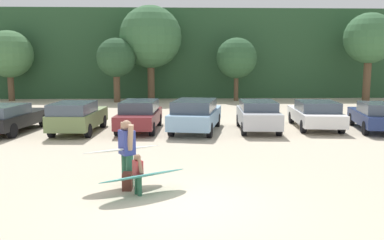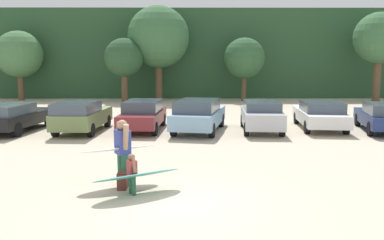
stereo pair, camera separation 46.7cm
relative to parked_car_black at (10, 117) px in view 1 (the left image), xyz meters
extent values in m
plane|color=beige|center=(8.07, -10.01, -0.74)|extent=(120.00, 120.00, 0.00)
cube|color=#284C2D|center=(8.07, 23.84, 3.29)|extent=(108.00, 12.00, 8.05)
cylinder|color=brown|center=(-6.24, 16.08, 0.39)|extent=(0.51, 0.51, 2.27)
sphere|color=#427042|center=(-6.24, 16.08, 3.21)|extent=(3.96, 3.96, 3.96)
cylinder|color=brown|center=(2.92, 14.60, 0.41)|extent=(0.53, 0.53, 2.30)
sphere|color=#284C2D|center=(2.92, 14.60, 2.91)|extent=(3.18, 3.18, 3.18)
cylinder|color=brown|center=(5.64, 16.16, 0.84)|extent=(0.60, 0.60, 3.16)
sphere|color=#38663D|center=(5.64, 16.16, 4.66)|extent=(5.27, 5.27, 5.27)
cylinder|color=brown|center=(12.91, 15.49, 0.33)|extent=(0.39, 0.39, 2.15)
sphere|color=#2D5633|center=(12.91, 15.49, 2.87)|extent=(3.44, 3.44, 3.44)
cylinder|color=brown|center=(23.83, 14.66, 1.00)|extent=(0.62, 0.62, 3.48)
sphere|color=#38663D|center=(23.83, 14.66, 4.51)|extent=(4.17, 4.17, 4.17)
cube|color=black|center=(0.03, 0.25, -0.13)|extent=(2.33, 4.92, 0.57)
cube|color=#3F4C5B|center=(-0.08, -0.67, 0.39)|extent=(1.93, 2.71, 0.47)
cylinder|color=black|center=(-0.59, 1.90, -0.41)|extent=(0.30, 0.68, 0.66)
cylinder|color=black|center=(1.01, 1.71, -0.41)|extent=(0.30, 0.68, 0.66)
cylinder|color=black|center=(0.64, -1.40, -0.41)|extent=(0.30, 0.68, 0.66)
cube|color=#6B7F4C|center=(3.21, 0.04, -0.08)|extent=(2.04, 4.35, 0.70)
cube|color=#3F4C5B|center=(3.16, -0.79, 0.51)|extent=(1.79, 2.56, 0.48)
cylinder|color=black|center=(2.49, 1.49, -0.43)|extent=(0.26, 0.63, 0.62)
cylinder|color=black|center=(4.10, 1.39, -0.43)|extent=(0.26, 0.63, 0.62)
cylinder|color=black|center=(2.32, -1.31, -0.43)|extent=(0.26, 0.63, 0.62)
cylinder|color=black|center=(3.93, -1.41, -0.43)|extent=(0.26, 0.63, 0.62)
cube|color=maroon|center=(6.03, 0.42, -0.12)|extent=(2.03, 4.52, 0.61)
cube|color=#3F4C5B|center=(6.03, 0.47, 0.45)|extent=(1.77, 2.62, 0.53)
cylinder|color=black|center=(5.34, 1.93, -0.43)|extent=(0.26, 0.64, 0.63)
cylinder|color=black|center=(6.91, 1.83, -0.43)|extent=(0.26, 0.64, 0.63)
cylinder|color=black|center=(5.15, -0.98, -0.43)|extent=(0.26, 0.64, 0.63)
cylinder|color=black|center=(6.72, -1.08, -0.43)|extent=(0.26, 0.64, 0.63)
cube|color=#84ADD1|center=(8.76, 0.10, -0.06)|extent=(2.86, 5.09, 0.68)
cube|color=#3F4C5B|center=(8.66, -0.35, 0.54)|extent=(2.29, 3.06, 0.53)
cylinder|color=black|center=(8.24, 1.83, -0.41)|extent=(0.35, 0.70, 0.67)
cylinder|color=black|center=(9.92, 1.47, -0.41)|extent=(0.35, 0.70, 0.67)
cylinder|color=black|center=(7.59, -1.27, -0.41)|extent=(0.35, 0.70, 0.67)
cylinder|color=black|center=(9.27, -1.63, -0.41)|extent=(0.35, 0.70, 0.67)
cube|color=silver|center=(11.74, 0.10, -0.07)|extent=(2.02, 4.24, 0.72)
cube|color=#3F4C5B|center=(11.74, 0.09, 0.50)|extent=(1.77, 2.52, 0.42)
cylinder|color=black|center=(11.05, 1.51, -0.43)|extent=(0.26, 0.63, 0.61)
cylinder|color=black|center=(12.61, 1.40, -0.43)|extent=(0.26, 0.63, 0.61)
cylinder|color=black|center=(10.86, -1.21, -0.43)|extent=(0.26, 0.63, 0.61)
cylinder|color=black|center=(12.43, -1.31, -0.43)|extent=(0.26, 0.63, 0.61)
cube|color=white|center=(14.77, 0.84, -0.13)|extent=(2.40, 4.90, 0.59)
cube|color=#3F4C5B|center=(14.73, 0.46, 0.41)|extent=(2.01, 2.50, 0.48)
cylinder|color=black|center=(14.06, 2.48, -0.43)|extent=(0.28, 0.64, 0.62)
cylinder|color=black|center=(15.80, 2.31, -0.43)|extent=(0.28, 0.64, 0.62)
cylinder|color=black|center=(13.75, -0.63, -0.43)|extent=(0.28, 0.64, 0.62)
cylinder|color=black|center=(15.49, -0.80, -0.43)|extent=(0.28, 0.64, 0.62)
cube|color=navy|center=(17.48, 0.03, -0.13)|extent=(2.62, 4.78, 0.58)
cube|color=#3F4C5B|center=(17.34, -0.61, 0.41)|extent=(2.03, 2.56, 0.50)
cylinder|color=black|center=(17.02, 1.65, -0.42)|extent=(0.35, 0.68, 0.65)
cylinder|color=black|center=(18.55, 1.33, -0.42)|extent=(0.35, 0.68, 0.65)
cylinder|color=black|center=(16.41, -1.27, -0.42)|extent=(0.35, 0.68, 0.65)
cylinder|color=#26593F|center=(6.57, -8.64, -0.31)|extent=(0.20, 0.20, 0.85)
cylinder|color=#26593F|center=(6.42, -8.38, -0.31)|extent=(0.20, 0.20, 0.85)
cube|color=#333D8C|center=(6.50, -8.51, 0.44)|extent=(0.50, 0.54, 0.65)
sphere|color=tan|center=(6.50, -8.51, 0.90)|extent=(0.27, 0.27, 0.27)
cylinder|color=tan|center=(6.62, -8.72, 0.61)|extent=(0.25, 0.30, 0.70)
cylinder|color=tan|center=(6.38, -8.30, 0.61)|extent=(0.22, 0.23, 0.70)
cylinder|color=#26593F|center=(6.90, -9.42, -0.49)|extent=(0.12, 0.12, 0.50)
cylinder|color=#26593F|center=(6.81, -9.27, -0.49)|extent=(0.12, 0.12, 0.50)
cube|color=#B23838|center=(6.86, -9.34, -0.05)|extent=(0.29, 0.32, 0.38)
sphere|color=#8C664C|center=(6.86, -9.34, 0.22)|extent=(0.16, 0.16, 0.16)
cylinder|color=#8C664C|center=(6.93, -9.47, 0.05)|extent=(0.19, 0.24, 0.41)
cylinder|color=#8C664C|center=(6.79, -9.22, 0.05)|extent=(0.14, 0.15, 0.41)
ellipsoid|color=white|center=(6.37, -8.47, 0.24)|extent=(2.20, 1.53, 0.21)
ellipsoid|color=teal|center=(7.00, -9.37, -0.24)|extent=(2.35, 1.77, 0.28)
cube|color=#592D23|center=(6.54, -8.91, -0.51)|extent=(0.24, 0.34, 0.45)
camera|label=1|loc=(7.83, -19.30, 2.57)|focal=38.34mm
camera|label=2|loc=(8.30, -19.31, 2.57)|focal=38.34mm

